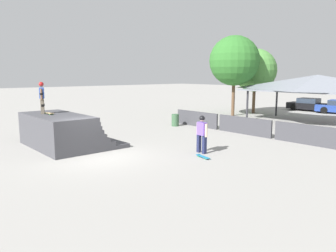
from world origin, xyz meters
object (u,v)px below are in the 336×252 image
bystander_walking (202,131)px  tree_beside_pavilion (255,70)px  skateboard_on_deck (49,113)px  parked_car_black (309,105)px  tree_far_back (234,61)px  trash_bin (175,120)px  skater_on_deck (42,95)px  skateboard_on_ground (203,156)px

bystander_walking → tree_beside_pavilion: size_ratio=0.30×
skateboard_on_deck → parked_car_black: 26.05m
skateboard_on_deck → parked_car_black: size_ratio=0.20×
tree_beside_pavilion → tree_far_back: size_ratio=0.86×
tree_far_back → trash_bin: tree_far_back is taller
bystander_walking → tree_beside_pavilion: tree_beside_pavilion is taller
skater_on_deck → bystander_walking: (6.49, 4.95, -1.55)m
skater_on_deck → trash_bin: 9.64m
bystander_walking → tree_far_back: size_ratio=0.25×
skateboard_on_deck → bystander_walking: bearing=38.0°
tree_beside_pavilion → parked_car_black: size_ratio=1.42×
skater_on_deck → skateboard_on_ground: bearing=55.3°
skateboard_on_ground → tree_far_back: bearing=-45.9°
bystander_walking → skateboard_on_ground: bearing=140.4°
trash_bin → parked_car_black: parked_car_black is taller
parked_car_black → skateboard_on_deck: bearing=-95.1°
skateboard_on_deck → tree_beside_pavilion: bearing=94.4°
skater_on_deck → parked_car_black: skater_on_deck is taller
skater_on_deck → tree_far_back: 17.36m
tree_far_back → skateboard_on_deck: bearing=-83.9°
tree_beside_pavilion → trash_bin: tree_beside_pavilion is taller
tree_beside_pavilion → tree_far_back: bearing=-89.3°
skater_on_deck → tree_far_back: size_ratio=0.23×
bystander_walking → tree_far_back: tree_far_back is taller
bystander_walking → skateboard_on_deck: bearing=42.4°
tree_far_back → trash_bin: 8.97m
bystander_walking → tree_beside_pavilion: bearing=-59.5°
skateboard_on_deck → tree_far_back: bearing=95.2°
skater_on_deck → tree_beside_pavilion: tree_beside_pavilion is taller
skateboard_on_deck → tree_far_back: tree_far_back is taller
skater_on_deck → parked_car_black: (1.23, 26.15, -1.98)m
bystander_walking → tree_beside_pavilion: (-7.83, 15.38, 2.96)m
tree_far_back → skateboard_on_ground: bearing=-56.6°
skateboard_on_deck → tree_far_back: size_ratio=0.12×
trash_bin → skateboard_on_ground: bearing=-34.2°
trash_bin → parked_car_black: (1.52, 16.76, 0.18)m
skateboard_on_ground → parked_car_black: bearing=-64.1°
skateboard_on_deck → tree_beside_pavilion: 20.41m
skateboard_on_ground → parked_car_black: parked_car_black is taller
skater_on_deck → skateboard_on_deck: size_ratio=1.94×
skateboard_on_deck → bystander_walking: 7.71m
trash_bin → bystander_walking: bearing=-33.2°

